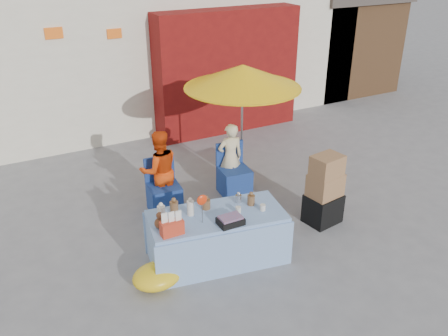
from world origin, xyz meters
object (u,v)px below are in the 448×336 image
chair_right (234,179)px  box_stack (324,192)px  chair_left (164,196)px  market_table (217,236)px  vendor_orange (160,170)px  umbrella (243,77)px  vendor_beige (230,158)px

chair_right → box_stack: 1.62m
chair_left → market_table: bearing=-78.6°
vendor_orange → umbrella: size_ratio=0.62×
market_table → box_stack: bearing=12.1°
market_table → vendor_orange: vendor_orange is taller
vendor_beige → umbrella: 1.34m
market_table → chair_right: size_ratio=2.25×
vendor_beige → chair_right: bearing=96.2°
chair_right → chair_left: bearing=-174.4°
vendor_orange → vendor_beige: vendor_orange is taller
umbrella → market_table: bearing=-128.2°
chair_right → umbrella: size_ratio=0.41×
chair_right → umbrella: 1.69m
chair_left → vendor_orange: vendor_orange is taller
market_table → vendor_beige: 1.98m
vendor_orange → vendor_beige: (1.25, 0.00, -0.05)m
market_table → chair_right: (1.10, 1.49, -0.10)m
chair_left → vendor_orange: (-0.00, 0.13, 0.39)m
chair_right → umbrella: (0.30, 0.28, 1.64)m
market_table → chair_right: market_table is taller
vendor_orange → box_stack: bearing=147.4°
market_table → box_stack: size_ratio=1.73×
market_table → box_stack: 1.84m
market_table → chair_right: bearing=63.6°
market_table → chair_left: size_ratio=2.25×
market_table → umbrella: umbrella is taller
chair_left → vendor_orange: bearing=96.2°
chair_right → vendor_beige: (-0.00, 0.13, 0.34)m
chair_left → box_stack: size_ratio=0.77×
market_table → chair_left: 1.50m
vendor_orange → market_table: bearing=101.0°
umbrella → chair_right: bearing=-136.4°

